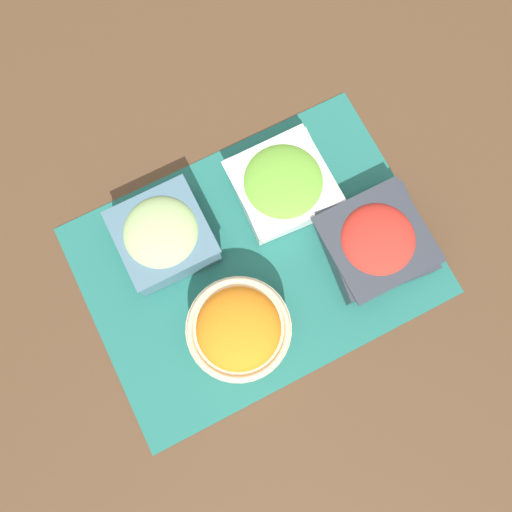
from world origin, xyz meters
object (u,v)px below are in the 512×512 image
Objects in this scene: tomato_bowl at (376,241)px; lettuce_bowl at (283,184)px; carrot_bowl at (239,329)px; cucumber_bowl at (163,235)px.

tomato_bowl reaches higher than lettuce_bowl.
carrot_bowl is 0.26m from tomato_bowl.
lettuce_bowl is (-0.21, 0.01, -0.01)m from cucumber_bowl.
cucumber_bowl is (0.29, -0.16, 0.01)m from tomato_bowl.
cucumber_bowl is at bearing -28.26° from tomato_bowl.
carrot_bowl reaches higher than cucumber_bowl.
carrot_bowl reaches higher than tomato_bowl.
cucumber_bowl is at bearing -77.55° from carrot_bowl.
carrot_bowl is at bearing 102.45° from cucumber_bowl.
tomato_bowl is (-0.25, -0.03, -0.01)m from carrot_bowl.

